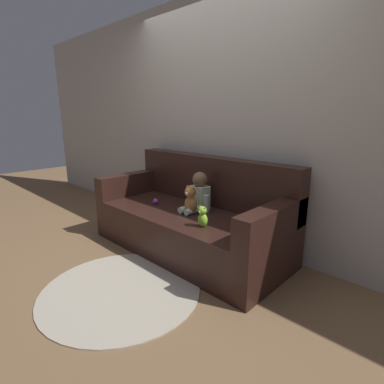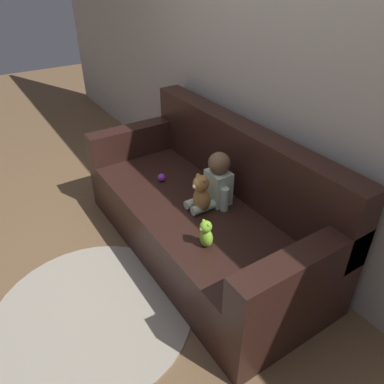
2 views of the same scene
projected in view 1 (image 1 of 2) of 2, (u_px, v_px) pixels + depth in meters
name	position (u px, v px, depth m)	size (l,w,h in m)	color
ground_plane	(188.00, 249.00, 3.14)	(12.00, 12.00, 0.00)	brown
wall_back	(223.00, 121.00, 3.18)	(8.00, 0.05, 2.60)	#ADA89E
couch	(192.00, 219.00, 3.10)	(2.06, 0.90, 0.94)	black
person_baby	(198.00, 194.00, 3.02)	(0.27, 0.32, 0.39)	silver
teddy_bear_brown	(191.00, 200.00, 2.91)	(0.14, 0.13, 0.28)	#AD7A3D
plush_toy_side	(203.00, 217.00, 2.58)	(0.09, 0.09, 0.19)	#8CD133
toy_ball	(155.00, 201.00, 3.25)	(0.06, 0.06, 0.06)	purple
floor_rug	(121.00, 290.00, 2.40)	(1.27, 1.27, 0.01)	#B2A893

